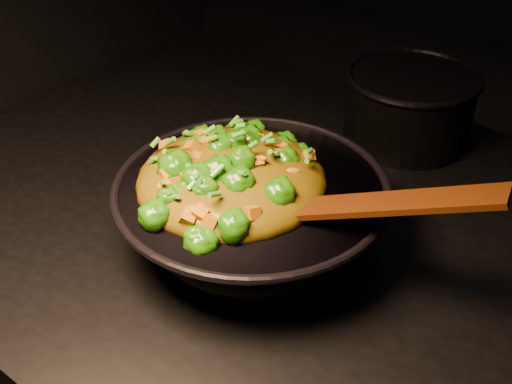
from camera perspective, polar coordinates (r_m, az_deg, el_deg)
The scene contains 4 objects.
wok at distance 0.90m, azimuth -0.39°, elevation -2.19°, with size 0.37×0.37×0.10m, color black, non-canonical shape.
stir_fry at distance 0.85m, azimuth -2.23°, elevation 3.24°, with size 0.26×0.26×0.09m, color #216307, non-canonical shape.
spatula at distance 0.77m, azimuth 10.76°, elevation -1.06°, with size 0.30×0.04×0.01m, color #351708.
back_pot at distance 1.18m, azimuth 13.45°, elevation 7.43°, with size 0.22×0.22×0.13m, color black.
Camera 1 is at (0.49, -0.65, 1.50)m, focal length 45.00 mm.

